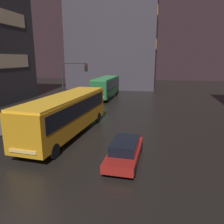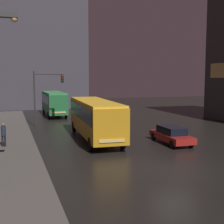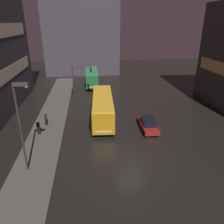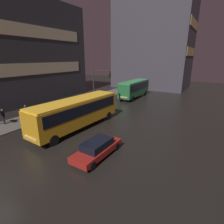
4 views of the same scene
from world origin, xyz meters
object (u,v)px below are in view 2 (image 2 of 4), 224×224
object	(u,v)px
bus_near	(95,115)
bus_far	(54,101)
pedestrian_mid	(3,133)
traffic_light_main	(45,89)
car_taxi	(171,135)

from	to	relation	value
bus_near	bus_far	size ratio (longest dim) A/B	1.24
pedestrian_mid	traffic_light_main	world-z (taller)	traffic_light_main
bus_far	traffic_light_main	xyz separation A→B (m)	(-2.11, -8.72, 2.02)
traffic_light_main	car_taxi	bearing A→B (deg)	-55.44
car_taxi	traffic_light_main	distance (m)	15.38
pedestrian_mid	traffic_light_main	distance (m)	11.27
car_taxi	bus_near	bearing A→B (deg)	-33.22
pedestrian_mid	traffic_light_main	xyz separation A→B (m)	(4.21, 10.06, 2.84)
bus_near	traffic_light_main	bearing A→B (deg)	-66.85
bus_near	pedestrian_mid	xyz separation A→B (m)	(-7.37, -1.34, -0.86)
bus_near	pedestrian_mid	world-z (taller)	bus_near
car_taxi	pedestrian_mid	xyz separation A→B (m)	(-12.72, 2.31, 0.46)
bus_far	traffic_light_main	bearing A→B (deg)	76.62
bus_near	car_taxi	xyz separation A→B (m)	(5.35, -3.65, -1.32)
bus_near	bus_far	xyz separation A→B (m)	(-1.06, 17.43, -0.03)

